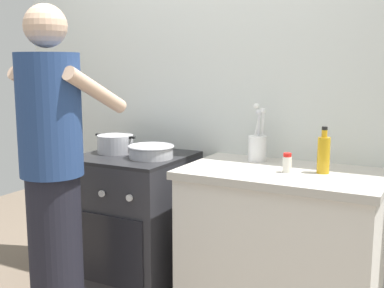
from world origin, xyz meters
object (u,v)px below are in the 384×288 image
Objects in this scene: mixing_bowl at (151,151)px; person at (53,183)px; utensil_crock at (258,145)px; oil_bottle at (324,154)px; stove_range at (135,228)px; pot at (115,144)px; spice_bottle at (287,163)px.

mixing_bowl is 0.62m from person.
utensil_crock is 1.39× the size of oil_bottle.
mixing_bowl is (0.14, -0.03, 0.49)m from stove_range.
mixing_bowl is at bearing -8.29° from pot.
pot is at bearing 171.71° from mixing_bowl.
pot is 1.23m from oil_bottle.
mixing_bowl is at bearing -12.79° from stove_range.
pot is 0.28m from mixing_bowl.
mixing_bowl is 2.73× the size of spice_bottle.
stove_range is 2.83× the size of utensil_crock.
spice_bottle reaches higher than stove_range.
utensil_crock is (0.56, 0.20, 0.05)m from mixing_bowl.
person is (0.09, -0.62, -0.09)m from pot.
pot is 1.07m from spice_bottle.
stove_range is 0.53× the size of person.
stove_range is at bearing -166.47° from utensil_crock.
utensil_crock is 0.19× the size of person.
utensil_crock is at bearing 10.76° from pot.
stove_range is 0.74m from person.
utensil_crock is at bearing 46.27° from person.
person is at bearing -81.50° from pot.
stove_range is 9.31× the size of spice_bottle.
stove_range is 0.51m from mixing_bowl.
person is (-0.98, -0.58, -0.09)m from spice_bottle.
spice_bottle is (0.23, -0.20, -0.04)m from utensil_crock.
utensil_crock is at bearing 160.78° from oil_bottle.
pot is 0.89× the size of utensil_crock.
stove_range is 3.93× the size of oil_bottle.
stove_range is at bearing 167.21° from mixing_bowl.
mixing_bowl reaches higher than stove_range.
stove_range is at bearing -178.27° from oil_bottle.
spice_bottle is 0.42× the size of oil_bottle.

